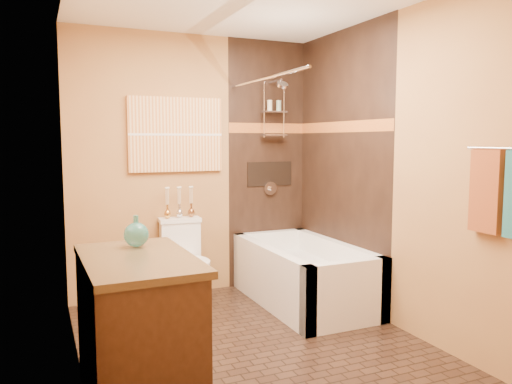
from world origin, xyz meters
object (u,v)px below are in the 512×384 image
vanity (138,331)px  toilet (185,261)px  sunset_painting (176,135)px  bathtub (303,279)px

vanity → toilet: bearing=64.7°
toilet → vanity: vanity is taller
sunset_painting → vanity: sunset_painting is taller
sunset_painting → vanity: size_ratio=0.92×
bathtub → sunset_painting: bearing=143.7°
toilet → bathtub: bearing=-21.3°
toilet → vanity: bearing=-110.1°
vanity → bathtub: bearing=33.1°
bathtub → vanity: bearing=-145.8°
sunset_painting → toilet: 1.19m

